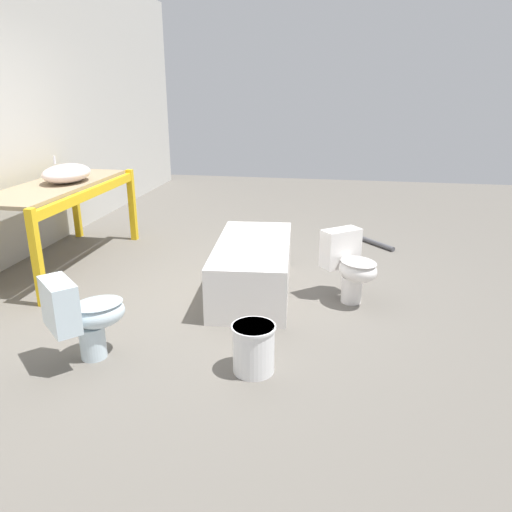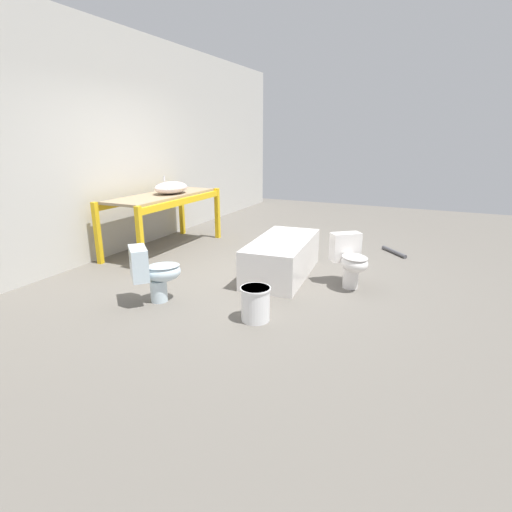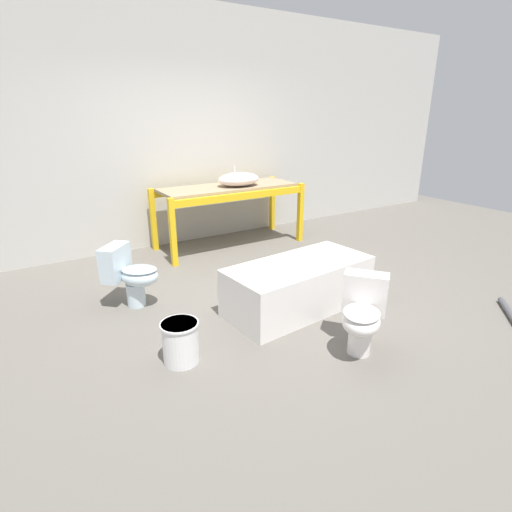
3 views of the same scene
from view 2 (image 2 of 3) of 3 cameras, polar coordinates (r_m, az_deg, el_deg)
The scene contains 9 objects.
ground_plane at distance 5.22m, azimuth -1.83°, elevation -2.28°, with size 12.00×12.00×0.00m, color #666059.
warehouse_wall_rear at distance 6.23m, azimuth -20.75°, elevation 14.77°, with size 10.80×0.08×3.20m.
shelving_rack at distance 6.28m, azimuth -13.15°, elevation 7.51°, with size 2.04×0.81×0.86m.
sink_basin at distance 6.30m, azimuth -12.04°, elevation 9.53°, with size 0.60×0.43×0.26m.
bathtub_main at distance 5.04m, azimuth 3.75°, elevation 0.19°, with size 1.50×0.78×0.47m.
toilet_near at distance 4.33m, azimuth -14.39°, elevation -2.14°, with size 0.59×0.58×0.62m.
toilet_far at distance 4.75m, azimuth 13.33°, elevation -0.38°, with size 0.60×0.57×0.62m.
bucket_white at distance 3.83m, azimuth -0.08°, elevation -6.74°, with size 0.29×0.29×0.33m.
loose_pipe at distance 6.37m, azimuth 19.11°, elevation 0.57°, with size 0.45×0.41×0.06m.
Camera 2 is at (-4.41, -2.23, 1.70)m, focal length 28.00 mm.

